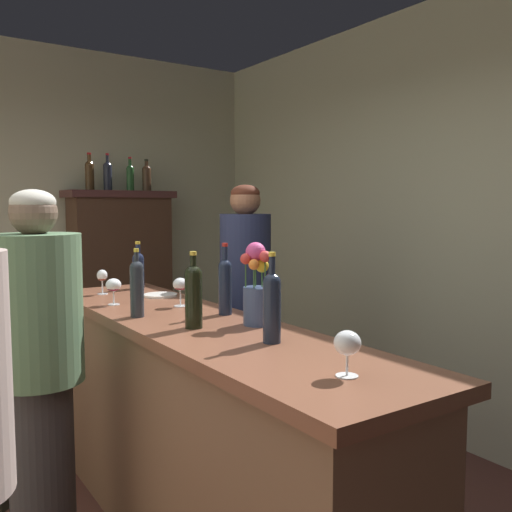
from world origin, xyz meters
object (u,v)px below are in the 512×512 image
display_bottle_left (90,174)px  display_cabinet (121,284)px  wine_bottle_riesling (272,304)px  wine_bottle_syrah (137,286)px  display_bottle_midright (147,177)px  patron_in_navy (39,365)px  wine_bottle_rose (138,268)px  wine_glass_front (113,286)px  wine_bottle_pinot (225,283)px  bar_counter (196,433)px  cheese_plate (160,295)px  wine_glass_mid (347,344)px  display_bottle_midleft (108,175)px  wine_bottle_merlot (193,293)px  wine_glass_spare (102,277)px  bartender (245,304)px  wine_glass_rear (180,286)px  flower_arrangement (257,290)px  display_bottle_center (130,176)px

display_bottle_left → display_cabinet: bearing=-0.0°
wine_bottle_riesling → wine_bottle_syrah: wine_bottle_riesling is taller
display_bottle_midright → patron_in_navy: display_bottle_midright is taller
wine_bottle_rose → wine_glass_front: bearing=-124.7°
wine_bottle_rose → wine_bottle_pinot: bearing=-89.2°
bar_counter → cheese_plate: bearing=77.7°
wine_glass_mid → display_bottle_midright: 3.65m
display_bottle_midleft → wine_bottle_syrah: bearing=-106.4°
display_bottle_midright → patron_in_navy: size_ratio=0.17×
wine_bottle_merlot → wine_bottle_riesling: bearing=-72.2°
wine_bottle_merlot → wine_glass_front: (-0.09, 0.73, -0.05)m
bar_counter → wine_bottle_riesling: 0.86m
wine_bottle_syrah → wine_glass_spare: wine_bottle_syrah is taller
wine_bottle_pinot → cheese_plate: wine_bottle_pinot is taller
cheese_plate → bartender: (0.61, 0.04, -0.12)m
patron_in_navy → bartender: 1.47m
bar_counter → bartender: size_ratio=1.49×
wine_bottle_syrah → wine_bottle_rose: size_ratio=1.08×
wine_bottle_rose → wine_glass_front: 0.59m
wine_glass_front → wine_glass_spare: size_ratio=0.96×
display_cabinet → wine_bottle_riesling: display_cabinet is taller
wine_bottle_syrah → bartender: size_ratio=0.19×
wine_glass_rear → wine_bottle_syrah: bearing=-155.5°
wine_bottle_rose → wine_glass_rear: bearing=-95.2°
wine_bottle_rose → display_bottle_midleft: (0.31, 1.42, 0.66)m
display_cabinet → flower_arrangement: 2.77m
wine_bottle_merlot → wine_glass_mid: wine_bottle_merlot is taller
display_bottle_left → patron_in_navy: size_ratio=0.19×
cheese_plate → display_cabinet: bearing=76.5°
wine_bottle_rose → flower_arrangement: flower_arrangement is taller
display_bottle_center → display_bottle_midright: (0.15, 0.00, 0.00)m
wine_glass_mid → wine_glass_front: bearing=95.5°
display_bottle_center → patron_in_navy: 2.75m
wine_bottle_syrah → wine_glass_spare: size_ratio=2.20×
cheese_plate → display_bottle_center: size_ratio=0.65×
wine_bottle_riesling → wine_glass_mid: wine_bottle_riesling is taller
wine_bottle_pinot → display_bottle_midleft: bearing=83.0°
wine_bottle_riesling → flower_arrangement: 0.32m
wine_bottle_merlot → wine_glass_spare: size_ratio=2.24×
wine_bottle_merlot → wine_glass_rear: wine_bottle_merlot is taller
display_bottle_midleft → wine_glass_spare: bearing=-110.8°
display_bottle_center → display_bottle_midleft: bearing=180.0°
display_bottle_midright → wine_bottle_syrah: bearing=-114.3°
wine_bottle_rose → bartender: (0.59, -0.32, -0.24)m
display_cabinet → bartender: (0.18, -1.73, 0.06)m
cheese_plate → wine_glass_spare: bearing=135.6°
flower_arrangement → bartender: size_ratio=0.21×
wine_glass_front → flower_arrangement: flower_arrangement is taller
bar_counter → wine_bottle_merlot: size_ratio=7.83×
wine_bottle_pinot → patron_in_navy: size_ratio=0.21×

